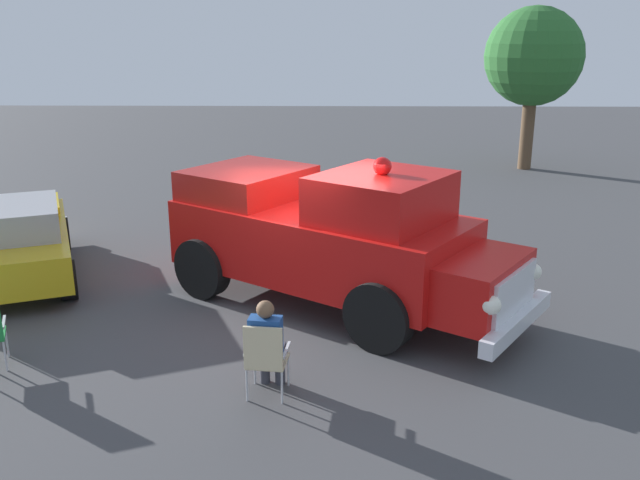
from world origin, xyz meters
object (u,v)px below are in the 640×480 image
at_px(lawn_chair_near_truck, 265,355).
at_px(oak_tree_right, 534,57).
at_px(vintage_fire_truck, 332,236).
at_px(spectator_standing, 275,197).
at_px(classic_hot_rod, 15,238).
at_px(spectator_seated, 267,343).

relative_size(lawn_chair_near_truck, oak_tree_right, 0.20).
height_order(vintage_fire_truck, spectator_standing, vintage_fire_truck).
relative_size(lawn_chair_near_truck, spectator_standing, 0.61).
bearing_deg(vintage_fire_truck, classic_hot_rod, -11.97).
height_order(vintage_fire_truck, oak_tree_right, oak_tree_right).
bearing_deg(oak_tree_right, spectator_standing, 46.94).
bearing_deg(spectator_seated, vintage_fire_truck, -105.14).
bearing_deg(lawn_chair_near_truck, spectator_standing, -86.51).
xyz_separation_m(vintage_fire_truck, oak_tree_right, (-6.28, -11.59, 2.32)).
height_order(lawn_chair_near_truck, spectator_seated, spectator_seated).
distance_m(vintage_fire_truck, oak_tree_right, 13.38).
distance_m(vintage_fire_truck, spectator_standing, 3.78).
xyz_separation_m(vintage_fire_truck, spectator_seated, (0.79, 2.92, -0.50)).
bearing_deg(spectator_standing, spectator_seated, 93.70).
bearing_deg(oak_tree_right, spectator_seated, 64.03).
xyz_separation_m(lawn_chair_near_truck, spectator_seated, (-0.02, -0.13, 0.11)).
bearing_deg(oak_tree_right, lawn_chair_near_truck, 64.18).
bearing_deg(spectator_seated, lawn_chair_near_truck, 82.82).
xyz_separation_m(vintage_fire_truck, spectator_standing, (1.21, -3.57, -0.23)).
relative_size(classic_hot_rod, lawn_chair_near_truck, 4.64).
height_order(spectator_standing, oak_tree_right, oak_tree_right).
height_order(lawn_chair_near_truck, spectator_standing, spectator_standing).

